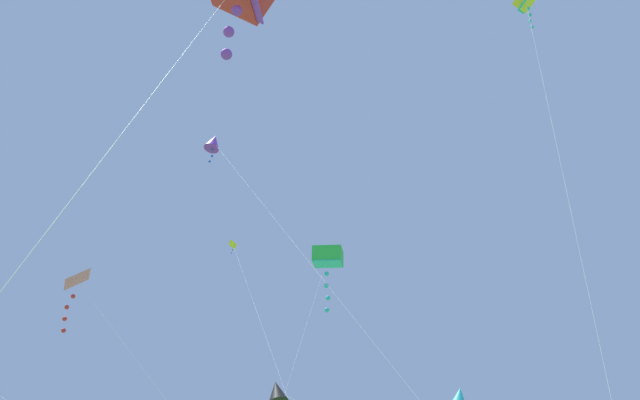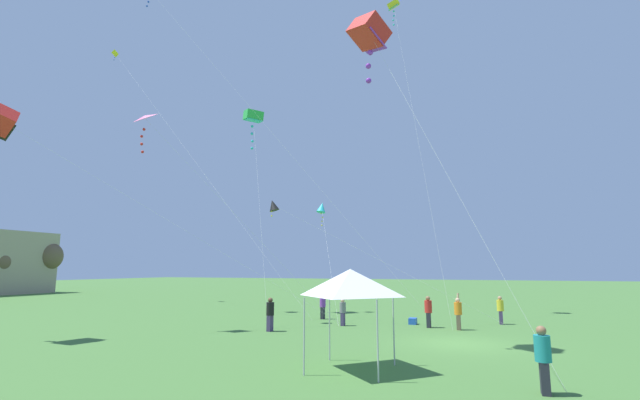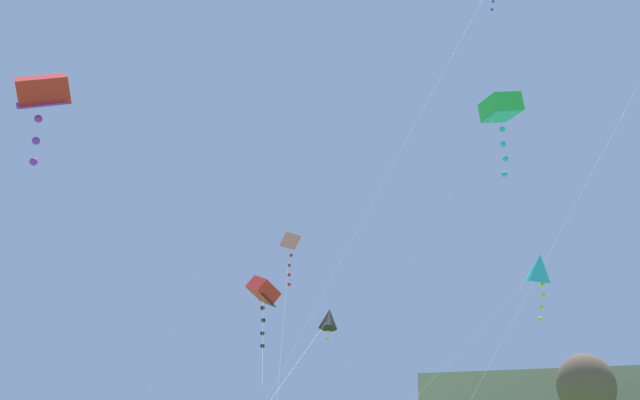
# 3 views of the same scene
# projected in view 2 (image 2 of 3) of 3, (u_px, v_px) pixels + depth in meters

# --- Properties ---
(ground_plane) EXTENTS (220.00, 220.00, 0.00)m
(ground_plane) POSITION_uv_depth(u_px,v_px,m) (458.00, 344.00, 18.59)
(ground_plane) COLOR #427033
(tree_near_right) EXTENTS (3.32, 3.32, 6.71)m
(tree_near_right) POSITION_uv_depth(u_px,v_px,m) (50.00, 257.00, 58.09)
(tree_near_right) COLOR brown
(tree_near_right) RESTS_ON ground
(festival_tent) EXTENTS (2.59, 2.59, 3.22)m
(festival_tent) POSITION_uv_depth(u_px,v_px,m) (350.00, 283.00, 14.19)
(festival_tent) COLOR #B7B7BC
(festival_tent) RESTS_ON ground
(cooler_box) EXTENTS (0.62, 0.43, 0.35)m
(cooler_box) POSITION_uv_depth(u_px,v_px,m) (413.00, 321.00, 25.11)
(cooler_box) COLOR blue
(cooler_box) RESTS_ON ground
(person_grey_shirt) EXTENTS (0.36, 0.36, 1.52)m
(person_grey_shirt) POSITION_uv_depth(u_px,v_px,m) (343.00, 311.00, 24.54)
(person_grey_shirt) COLOR #473860
(person_grey_shirt) RESTS_ON ground
(person_teal_shirt) EXTENTS (0.41, 0.41, 1.73)m
(person_teal_shirt) POSITION_uv_depth(u_px,v_px,m) (543.00, 357.00, 11.23)
(person_teal_shirt) COLOR #282833
(person_teal_shirt) RESTS_ON ground
(person_yellow_shirt) EXTENTS (0.38, 0.38, 1.62)m
(person_yellow_shirt) POSITION_uv_depth(u_px,v_px,m) (500.00, 309.00, 25.16)
(person_yellow_shirt) COLOR #473860
(person_yellow_shirt) RESTS_ON ground
(person_purple_shirt) EXTENTS (0.38, 0.38, 1.85)m
(person_purple_shirt) POSITION_uv_depth(u_px,v_px,m) (323.00, 305.00, 27.76)
(person_purple_shirt) COLOR #282833
(person_purple_shirt) RESTS_ON ground
(person_red_shirt) EXTENTS (0.40, 0.40, 1.71)m
(person_red_shirt) POSITION_uv_depth(u_px,v_px,m) (428.00, 311.00, 23.77)
(person_red_shirt) COLOR #282833
(person_red_shirt) RESTS_ON ground
(person_black_shirt) EXTENTS (0.41, 0.41, 1.72)m
(person_black_shirt) POSITION_uv_depth(u_px,v_px,m) (270.00, 313.00, 22.38)
(person_black_shirt) COLOR #473860
(person_black_shirt) RESTS_ON ground
(person_orange_shirt) EXTENTS (0.40, 0.40, 1.93)m
(person_orange_shirt) POSITION_uv_depth(u_px,v_px,m) (458.00, 312.00, 22.88)
(person_orange_shirt) COLOR brown
(person_orange_shirt) RESTS_ON ground
(kite_cyan_diamond_0) EXTENTS (7.65, 4.19, 8.42)m
(kite_cyan_diamond_0) POSITION_uv_depth(u_px,v_px,m) (322.00, 208.00, 33.31)
(kite_cyan_diamond_0) COLOR silver
(kite_cyan_diamond_0) RESTS_ON ground
(kite_black_diamond_2) EXTENTS (4.42, 13.56, 7.57)m
(kite_black_diamond_2) POSITION_uv_depth(u_px,v_px,m) (274.00, 205.00, 26.63)
(kite_black_diamond_2) COLOR silver
(kite_black_diamond_2) RESTS_ON ground
(kite_yellow_box_3) EXTENTS (8.51, 4.69, 25.26)m
(kite_yellow_box_3) POSITION_uv_depth(u_px,v_px,m) (393.00, 6.00, 35.12)
(kite_yellow_box_3) COLOR silver
(kite_yellow_box_3) RESTS_ON ground
(kite_pink_delta_4) EXTENTS (6.82, 10.04, 12.07)m
(kite_pink_delta_4) POSITION_uv_depth(u_px,v_px,m) (145.00, 120.00, 24.02)
(kite_pink_delta_4) COLOR silver
(kite_pink_delta_4) RESTS_ON ground
(kite_green_box_5) EXTENTS (8.26, 6.47, 15.73)m
(kite_green_box_5) POSITION_uv_depth(u_px,v_px,m) (253.00, 117.00, 34.01)
(kite_green_box_5) COLOR silver
(kite_green_box_5) RESTS_ON ground
(kite_red_box_7) EXTENTS (5.34, 7.31, 14.85)m
(kite_red_box_7) POSITION_uv_depth(u_px,v_px,m) (369.00, 33.00, 19.60)
(kite_red_box_7) COLOR silver
(kite_red_box_7) RESTS_ON ground
(kite_yellow_delta_8) EXTENTS (6.67, 26.12, 26.58)m
(kite_yellow_delta_8) POSITION_uv_depth(u_px,v_px,m) (118.00, 58.00, 45.87)
(kite_yellow_delta_8) COLOR silver
(kite_yellow_delta_8) RESTS_ON ground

